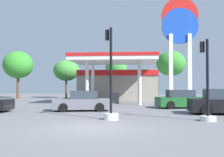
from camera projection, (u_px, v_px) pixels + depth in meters
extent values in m
plane|color=slate|center=(92.00, 128.00, 11.31)|extent=(90.00, 90.00, 0.00)
cube|color=gray|center=(119.00, 86.00, 33.09)|extent=(9.36, 6.51, 3.63)
cube|color=red|center=(117.00, 73.00, 29.84)|extent=(9.36, 0.12, 0.60)
cube|color=white|center=(115.00, 61.00, 26.55)|extent=(8.35, 6.16, 0.35)
cube|color=red|center=(115.00, 57.00, 26.56)|extent=(8.45, 6.26, 0.30)
cylinder|color=silver|center=(87.00, 83.00, 25.03)|extent=(0.32, 0.32, 4.17)
cylinder|color=silver|center=(140.00, 83.00, 24.58)|extent=(0.32, 0.32, 4.17)
cylinder|color=silver|center=(93.00, 83.00, 28.41)|extent=(0.32, 0.32, 4.17)
cylinder|color=silver|center=(139.00, 83.00, 27.95)|extent=(0.32, 0.32, 4.17)
cube|color=#4C4C51|center=(115.00, 98.00, 26.45)|extent=(0.90, 0.60, 1.10)
cube|color=white|center=(171.00, 68.00, 28.89)|extent=(0.40, 0.56, 7.50)
cube|color=white|center=(190.00, 68.00, 28.70)|extent=(0.40, 0.56, 7.50)
cylinder|color=blue|center=(180.00, 26.00, 28.91)|extent=(3.98, 0.22, 3.98)
cylinder|color=red|center=(180.00, 15.00, 28.97)|extent=(3.98, 0.22, 3.98)
cube|color=white|center=(180.00, 21.00, 28.99)|extent=(3.66, 0.08, 0.72)
cylinder|color=black|center=(5.00, 107.00, 18.99)|extent=(0.61, 0.22, 0.61)
cube|color=black|center=(9.00, 106.00, 18.13)|extent=(0.14, 1.59, 0.23)
cylinder|color=black|center=(193.00, 103.00, 22.32)|extent=(0.66, 0.35, 0.63)
cylinder|color=black|center=(202.00, 105.00, 20.65)|extent=(0.66, 0.35, 0.63)
cylinder|color=black|center=(164.00, 104.00, 21.98)|extent=(0.66, 0.35, 0.63)
cylinder|color=black|center=(171.00, 105.00, 20.31)|extent=(0.66, 0.35, 0.63)
cube|color=#1E5928|center=(182.00, 102.00, 21.32)|extent=(4.40, 2.59, 0.75)
cube|color=#2D3842|center=(180.00, 94.00, 21.32)|extent=(2.25, 1.92, 0.63)
cube|color=black|center=(206.00, 103.00, 21.58)|extent=(0.48, 1.63, 0.24)
cylinder|color=black|center=(63.00, 108.00, 17.96)|extent=(0.65, 0.34, 0.62)
cylinder|color=black|center=(65.00, 106.00, 19.60)|extent=(0.65, 0.34, 0.62)
cylinder|color=black|center=(100.00, 107.00, 18.27)|extent=(0.65, 0.34, 0.62)
cylinder|color=black|center=(98.00, 105.00, 19.92)|extent=(0.65, 0.34, 0.62)
cube|color=slate|center=(82.00, 104.00, 18.94)|extent=(4.32, 2.53, 0.73)
cube|color=#2D3842|center=(84.00, 95.00, 18.98)|extent=(2.21, 1.88, 0.62)
cube|color=black|center=(54.00, 105.00, 18.69)|extent=(0.46, 1.60, 0.23)
cylinder|color=black|center=(200.00, 107.00, 17.80)|extent=(0.69, 0.24, 0.69)
cylinder|color=black|center=(207.00, 110.00, 15.96)|extent=(0.69, 0.24, 0.69)
cube|color=#2D3842|center=(223.00, 94.00, 16.79)|extent=(2.15, 1.68, 0.69)
cylinder|color=silver|center=(208.00, 118.00, 13.54)|extent=(0.80, 0.80, 0.26)
cylinder|color=black|center=(208.00, 77.00, 13.59)|extent=(0.14, 0.14, 3.99)
cube|color=black|center=(202.00, 47.00, 13.82)|extent=(0.21, 0.20, 0.57)
sphere|color=red|center=(202.00, 44.00, 13.94)|extent=(0.15, 0.15, 0.15)
sphere|color=#D89E0C|center=(202.00, 47.00, 13.94)|extent=(0.15, 0.15, 0.15)
sphere|color=green|center=(202.00, 51.00, 13.93)|extent=(0.15, 0.15, 0.15)
cylinder|color=silver|center=(111.00, 116.00, 14.06)|extent=(0.78, 0.78, 0.34)
cylinder|color=black|center=(111.00, 70.00, 14.12)|extent=(0.14, 0.14, 4.64)
cube|color=black|center=(107.00, 35.00, 14.35)|extent=(0.21, 0.20, 0.57)
sphere|color=red|center=(108.00, 32.00, 14.48)|extent=(0.15, 0.15, 0.15)
sphere|color=#D89E0C|center=(108.00, 35.00, 14.47)|extent=(0.15, 0.15, 0.15)
sphere|color=green|center=(108.00, 39.00, 14.47)|extent=(0.15, 0.15, 0.15)
cylinder|color=brown|center=(18.00, 87.00, 37.15)|extent=(0.38, 0.38, 3.19)
ellipsoid|color=#32862A|center=(18.00, 65.00, 37.23)|extent=(4.19, 4.19, 3.85)
cylinder|color=brown|center=(66.00, 89.00, 37.67)|extent=(0.29, 0.29, 2.62)
ellipsoid|color=#3F8935|center=(66.00, 70.00, 37.74)|extent=(3.67, 3.67, 3.02)
cylinder|color=brown|center=(116.00, 87.00, 36.65)|extent=(0.36, 0.36, 3.21)
ellipsoid|color=#388B36|center=(116.00, 68.00, 36.73)|extent=(3.00, 3.00, 2.71)
cylinder|color=brown|center=(171.00, 87.00, 35.20)|extent=(0.26, 0.26, 3.32)
ellipsoid|color=#33842E|center=(171.00, 63.00, 35.28)|extent=(3.92, 3.92, 3.37)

